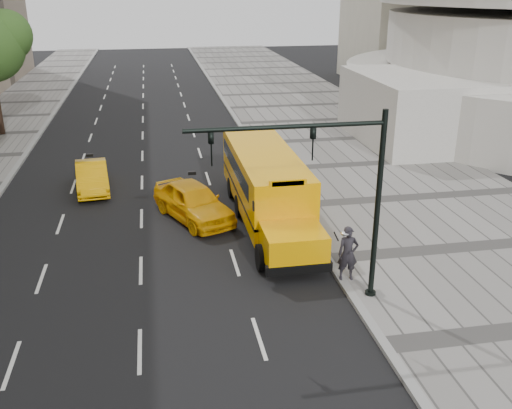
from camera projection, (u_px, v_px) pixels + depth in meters
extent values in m
plane|color=black|center=(164.00, 217.00, 25.72)|extent=(140.00, 140.00, 0.00)
cube|color=gray|center=(413.00, 198.00, 27.70)|extent=(12.00, 140.00, 0.15)
cube|color=gray|center=(293.00, 207.00, 26.70)|extent=(0.30, 140.00, 0.15)
cube|color=silver|center=(422.00, 109.00, 36.91)|extent=(8.00, 10.00, 4.40)
sphere|color=#2C521B|center=(6.00, 35.00, 37.24)|extent=(3.33, 3.33, 3.33)
cube|color=#FFA800|center=(264.00, 178.00, 25.33)|extent=(2.50, 9.00, 2.45)
cube|color=#FFA800|center=(293.00, 244.00, 20.54)|extent=(2.20, 2.00, 1.10)
cube|color=black|center=(299.00, 268.00, 19.94)|extent=(2.38, 0.25, 0.35)
cube|color=black|center=(264.00, 189.00, 25.52)|extent=(2.52, 9.00, 0.12)
cube|color=black|center=(287.00, 203.00, 21.09)|extent=(2.05, 0.10, 0.90)
cube|color=black|center=(262.00, 164.00, 25.61)|extent=(2.52, 7.50, 0.70)
cube|color=#FFA800|center=(288.00, 183.00, 20.79)|extent=(1.40, 0.12, 0.28)
ellipsoid|color=silver|center=(348.00, 236.00, 19.22)|extent=(0.32, 0.32, 0.14)
cylinder|color=black|center=(338.00, 239.00, 19.45)|extent=(0.36, 0.47, 0.58)
cylinder|color=black|center=(261.00, 257.00, 20.85)|extent=(0.30, 1.00, 1.00)
cylinder|color=black|center=(321.00, 252.00, 21.22)|extent=(0.30, 1.00, 1.00)
cylinder|color=black|center=(239.00, 206.00, 25.61)|extent=(0.30, 1.00, 1.00)
cylinder|color=black|center=(288.00, 203.00, 25.99)|extent=(0.30, 1.00, 1.00)
cylinder|color=black|center=(232.00, 188.00, 27.90)|extent=(0.30, 1.00, 1.00)
cylinder|color=black|center=(277.00, 185.00, 28.27)|extent=(0.30, 1.00, 1.00)
imported|color=#F3A807|center=(193.00, 201.00, 25.20)|extent=(3.81, 5.30, 1.68)
imported|color=#F3A807|center=(92.00, 177.00, 28.77)|extent=(2.00, 4.48, 1.43)
imported|color=#252228|center=(348.00, 254.00, 19.72)|extent=(0.77, 0.56, 1.96)
cylinder|color=black|center=(377.00, 210.00, 17.98)|extent=(0.18, 0.18, 6.40)
cylinder|color=black|center=(370.00, 295.00, 19.10)|extent=(0.36, 0.36, 0.25)
cylinder|color=black|center=(287.00, 127.00, 16.46)|extent=(6.00, 0.14, 0.14)
imported|color=black|center=(313.00, 144.00, 16.79)|extent=(0.16, 0.20, 1.00)
imported|color=black|center=(211.00, 149.00, 16.29)|extent=(0.16, 0.20, 1.00)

